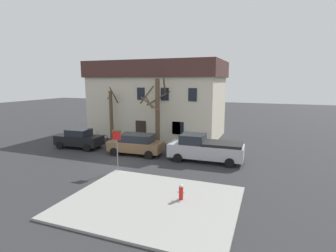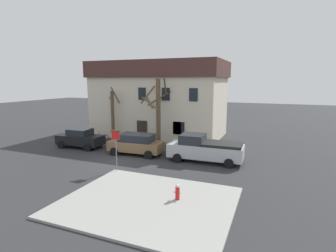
{
  "view_description": "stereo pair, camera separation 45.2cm",
  "coord_description": "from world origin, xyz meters",
  "px_view_note": "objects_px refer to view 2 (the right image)",
  "views": [
    {
      "loc": [
        10.25,
        -16.91,
        6.05
      ],
      "look_at": [
        2.74,
        2.76,
        2.45
      ],
      "focal_mm": 28.34,
      "sensor_mm": 36.0,
      "label": 1
    },
    {
      "loc": [
        10.67,
        -16.75,
        6.05
      ],
      "look_at": [
        2.74,
        2.76,
        2.45
      ],
      "focal_mm": 28.34,
      "sensor_mm": 36.0,
      "label": 2
    }
  ],
  "objects_px": {
    "building_main": "(159,98)",
    "pickup_truck_silver": "(205,149)",
    "car_brown_wagon": "(136,144)",
    "bicycle_leaning": "(101,138)",
    "tree_bare_near": "(113,112)",
    "car_black_sedan": "(80,138)",
    "street_sign_pole": "(116,143)",
    "tree_bare_mid": "(158,110)",
    "fire_hydrant": "(177,192)"
  },
  "relations": [
    {
      "from": "pickup_truck_silver",
      "to": "bicycle_leaning",
      "type": "relative_size",
      "value": 3.37
    },
    {
      "from": "building_main",
      "to": "tree_bare_mid",
      "type": "height_order",
      "value": "building_main"
    },
    {
      "from": "tree_bare_near",
      "to": "bicycle_leaning",
      "type": "height_order",
      "value": "tree_bare_near"
    },
    {
      "from": "tree_bare_near",
      "to": "bicycle_leaning",
      "type": "distance_m",
      "value": 2.93
    },
    {
      "from": "street_sign_pole",
      "to": "bicycle_leaning",
      "type": "relative_size",
      "value": 1.7
    },
    {
      "from": "building_main",
      "to": "pickup_truck_silver",
      "type": "relative_size",
      "value": 2.52
    },
    {
      "from": "bicycle_leaning",
      "to": "tree_bare_near",
      "type": "bearing_deg",
      "value": 55.78
    },
    {
      "from": "building_main",
      "to": "pickup_truck_silver",
      "type": "bearing_deg",
      "value": -47.59
    },
    {
      "from": "pickup_truck_silver",
      "to": "street_sign_pole",
      "type": "xyz_separation_m",
      "value": [
        -4.87,
        -4.59,
        1.02
      ]
    },
    {
      "from": "building_main",
      "to": "fire_hydrant",
      "type": "relative_size",
      "value": 17.91
    },
    {
      "from": "car_black_sedan",
      "to": "pickup_truck_silver",
      "type": "distance_m",
      "value": 11.62
    },
    {
      "from": "tree_bare_mid",
      "to": "fire_hydrant",
      "type": "bearing_deg",
      "value": -60.86
    },
    {
      "from": "building_main",
      "to": "tree_bare_near",
      "type": "relative_size",
      "value": 2.18
    },
    {
      "from": "car_black_sedan",
      "to": "car_brown_wagon",
      "type": "distance_m",
      "value": 5.86
    },
    {
      "from": "building_main",
      "to": "car_black_sedan",
      "type": "xyz_separation_m",
      "value": [
        -4.33,
        -8.16,
        -3.25
      ]
    },
    {
      "from": "pickup_truck_silver",
      "to": "fire_hydrant",
      "type": "height_order",
      "value": "pickup_truck_silver"
    },
    {
      "from": "tree_bare_near",
      "to": "tree_bare_mid",
      "type": "height_order",
      "value": "tree_bare_near"
    },
    {
      "from": "car_brown_wagon",
      "to": "pickup_truck_silver",
      "type": "distance_m",
      "value": 5.76
    },
    {
      "from": "car_brown_wagon",
      "to": "pickup_truck_silver",
      "type": "xyz_separation_m",
      "value": [
        5.75,
        0.28,
        0.08
      ]
    },
    {
      "from": "tree_bare_near",
      "to": "car_brown_wagon",
      "type": "bearing_deg",
      "value": -39.75
    },
    {
      "from": "tree_bare_mid",
      "to": "car_black_sedan",
      "type": "height_order",
      "value": "tree_bare_mid"
    },
    {
      "from": "street_sign_pole",
      "to": "tree_bare_mid",
      "type": "bearing_deg",
      "value": 92.82
    },
    {
      "from": "pickup_truck_silver",
      "to": "tree_bare_mid",
      "type": "bearing_deg",
      "value": 150.53
    },
    {
      "from": "building_main",
      "to": "bicycle_leaning",
      "type": "xyz_separation_m",
      "value": [
        -4.12,
        -5.41,
        -3.75
      ]
    },
    {
      "from": "car_black_sedan",
      "to": "pickup_truck_silver",
      "type": "bearing_deg",
      "value": 0.91
    },
    {
      "from": "car_black_sedan",
      "to": "pickup_truck_silver",
      "type": "height_order",
      "value": "pickup_truck_silver"
    },
    {
      "from": "building_main",
      "to": "tree_bare_near",
      "type": "height_order",
      "value": "building_main"
    },
    {
      "from": "building_main",
      "to": "car_brown_wagon",
      "type": "bearing_deg",
      "value": -79.48
    },
    {
      "from": "car_black_sedan",
      "to": "car_brown_wagon",
      "type": "relative_size",
      "value": 0.94
    },
    {
      "from": "tree_bare_near",
      "to": "street_sign_pole",
      "type": "relative_size",
      "value": 2.29
    },
    {
      "from": "building_main",
      "to": "car_brown_wagon",
      "type": "xyz_separation_m",
      "value": [
        1.53,
        -8.26,
        -3.22
      ]
    },
    {
      "from": "building_main",
      "to": "tree_bare_near",
      "type": "bearing_deg",
      "value": -128.12
    },
    {
      "from": "car_brown_wagon",
      "to": "building_main",
      "type": "bearing_deg",
      "value": 100.52
    },
    {
      "from": "building_main",
      "to": "pickup_truck_silver",
      "type": "xyz_separation_m",
      "value": [
        7.29,
        -7.98,
        -3.14
      ]
    },
    {
      "from": "street_sign_pole",
      "to": "bicycle_leaning",
      "type": "height_order",
      "value": "street_sign_pole"
    },
    {
      "from": "tree_bare_near",
      "to": "car_brown_wagon",
      "type": "xyz_separation_m",
      "value": [
        4.85,
        -4.03,
        -2.02
      ]
    },
    {
      "from": "tree_bare_near",
      "to": "pickup_truck_silver",
      "type": "distance_m",
      "value": 11.41
    },
    {
      "from": "car_brown_wagon",
      "to": "street_sign_pole",
      "type": "distance_m",
      "value": 4.54
    },
    {
      "from": "car_brown_wagon",
      "to": "tree_bare_mid",
      "type": "bearing_deg",
      "value": 81.08
    },
    {
      "from": "car_brown_wagon",
      "to": "fire_hydrant",
      "type": "xyz_separation_m",
      "value": [
        6.21,
        -6.99,
        -0.37
      ]
    },
    {
      "from": "building_main",
      "to": "pickup_truck_silver",
      "type": "height_order",
      "value": "building_main"
    },
    {
      "from": "tree_bare_mid",
      "to": "street_sign_pole",
      "type": "height_order",
      "value": "tree_bare_mid"
    },
    {
      "from": "tree_bare_near",
      "to": "car_brown_wagon",
      "type": "distance_m",
      "value": 6.62
    },
    {
      "from": "car_black_sedan",
      "to": "tree_bare_mid",
      "type": "bearing_deg",
      "value": 26.29
    },
    {
      "from": "car_black_sedan",
      "to": "bicycle_leaning",
      "type": "distance_m",
      "value": 2.8
    },
    {
      "from": "tree_bare_mid",
      "to": "car_brown_wagon",
      "type": "bearing_deg",
      "value": -98.92
    },
    {
      "from": "pickup_truck_silver",
      "to": "street_sign_pole",
      "type": "bearing_deg",
      "value": -136.69
    },
    {
      "from": "pickup_truck_silver",
      "to": "bicycle_leaning",
      "type": "height_order",
      "value": "pickup_truck_silver"
    },
    {
      "from": "car_brown_wagon",
      "to": "bicycle_leaning",
      "type": "distance_m",
      "value": 6.36
    },
    {
      "from": "tree_bare_near",
      "to": "street_sign_pole",
      "type": "height_order",
      "value": "tree_bare_near"
    }
  ]
}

